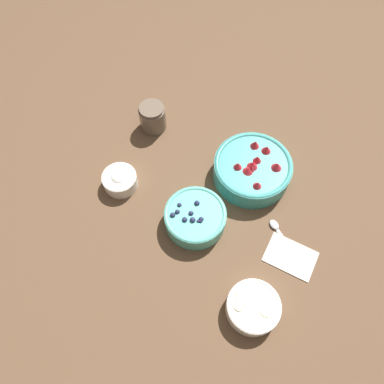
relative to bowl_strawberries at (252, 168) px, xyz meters
The scene contains 8 objects.
ground_plane 0.21m from the bowl_strawberries, 127.38° to the right, with size 4.00×4.00×0.00m, color brown.
bowl_strawberries is the anchor object (origin of this frame).
bowl_blueberries 0.22m from the bowl_strawberries, 114.52° to the right, with size 0.17×0.17×0.06m.
bowl_bananas 0.39m from the bowl_strawberries, 70.75° to the right, with size 0.13×0.13×0.05m.
bowl_cream 0.38m from the bowl_strawberries, 152.36° to the right, with size 0.10×0.10×0.05m.
jar_chocolate 0.35m from the bowl_strawberries, behind, with size 0.08×0.08×0.09m.
napkin 0.27m from the bowl_strawberries, 47.59° to the right, with size 0.14×0.10×0.01m.
spoon 0.20m from the bowl_strawberries, 47.15° to the right, with size 0.12×0.10×0.01m.
Camera 1 is at (0.19, -0.43, 0.96)m, focal length 35.00 mm.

